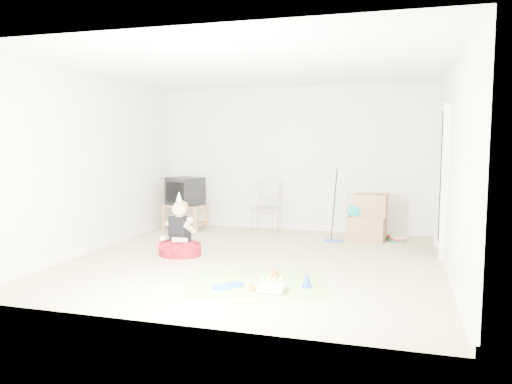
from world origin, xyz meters
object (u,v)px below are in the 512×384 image
(crt_tv, at_px, (185,191))
(cardboard_boxes, at_px, (367,218))
(seated_woman, at_px, (180,241))
(tv_stand, at_px, (185,215))
(folding_chair, at_px, (265,208))
(birthday_cake, at_px, (271,288))

(crt_tv, bearing_deg, cardboard_boxes, 22.22)
(crt_tv, distance_m, seated_woman, 2.14)
(tv_stand, xyz_separation_m, cardboard_boxes, (3.29, -0.08, 0.10))
(folding_chair, height_order, seated_woman, seated_woman)
(crt_tv, distance_m, cardboard_boxes, 3.30)
(folding_chair, bearing_deg, cardboard_boxes, -4.42)
(crt_tv, relative_size, folding_chair, 0.64)
(crt_tv, bearing_deg, tv_stand, 158.60)
(crt_tv, relative_size, cardboard_boxes, 0.76)
(cardboard_boxes, bearing_deg, birthday_cake, -104.34)
(folding_chair, xyz_separation_m, birthday_cake, (0.97, -3.31, -0.40))
(tv_stand, xyz_separation_m, folding_chair, (1.50, 0.06, 0.17))
(cardboard_boxes, xyz_separation_m, seated_woman, (-2.51, -1.85, -0.17))
(birthday_cake, bearing_deg, cardboard_boxes, 75.66)
(crt_tv, xyz_separation_m, birthday_cake, (2.47, -3.25, -0.67))
(cardboard_boxes, relative_size, seated_woman, 0.83)
(birthday_cake, bearing_deg, crt_tv, 127.29)
(birthday_cake, bearing_deg, folding_chair, 106.37)
(tv_stand, height_order, folding_chair, folding_chair)
(folding_chair, bearing_deg, tv_stand, -177.76)
(tv_stand, distance_m, crt_tv, 0.44)
(crt_tv, relative_size, seated_woman, 0.64)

